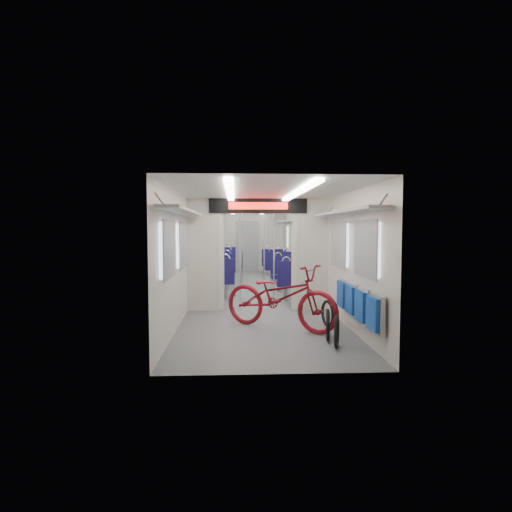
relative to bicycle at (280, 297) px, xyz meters
The scene contains 14 objects.
carriage 3.63m from the bicycle, 94.60° to the left, with size 12.00×12.02×2.31m.
bicycle is the anchor object (origin of this frame).
flip_bench 1.35m from the bicycle, 37.48° to the right, with size 0.12×2.10×0.51m.
bike_hoop_a 1.42m from the bicycle, 60.65° to the right, with size 0.47×0.47×0.05m, color black.
bike_hoop_b 1.09m from the bicycle, 52.44° to the right, with size 0.49×0.49×0.05m, color black.
bike_hoop_c 0.90m from the bicycle, ahead, with size 0.47×0.47×0.05m, color black.
seat_bay_near_left 4.29m from the bicycle, 106.46° to the left, with size 0.90×2.02×1.08m.
seat_bay_near_right 3.62m from the bicycle, 79.60° to the left, with size 0.88×1.91×1.05m.
seat_bay_far_left 7.14m from the bicycle, 99.81° to the left, with size 0.95×2.27×1.16m.
seat_bay_far_right 7.51m from the bicycle, 85.00° to the left, with size 0.88×1.93×1.06m.
stanchion_near_left 2.45m from the bicycle, 105.75° to the left, with size 0.04×0.04×2.30m, color silver.
stanchion_near_right 2.56m from the bicycle, 87.23° to the left, with size 0.04×0.04×2.30m, color silver.
stanchion_far_left 5.44m from the bicycle, 95.81° to the left, with size 0.04×0.04×2.30m, color silver.
stanchion_far_right 5.53m from the bicycle, 88.95° to the left, with size 0.04×0.04×2.30m, color silver.
Camera 1 is at (-0.47, -10.84, 1.68)m, focal length 30.00 mm.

